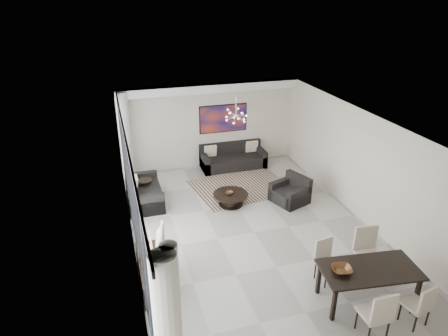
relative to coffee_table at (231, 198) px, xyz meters
name	(u,v)px	position (x,y,z in m)	size (l,w,h in m)	color
room_shell	(274,180)	(0.60, -1.55, 1.25)	(6.00, 9.00, 2.90)	#A8A39B
window_wall	(136,197)	(-2.71, -1.55, 1.27)	(0.37, 8.95, 2.90)	silver
soffit	(210,88)	(0.14, 2.75, 2.57)	(5.98, 0.40, 0.26)	white
painting	(223,119)	(0.64, 2.92, 1.45)	(1.68, 0.04, 0.98)	#B83D19
chandelier	(236,116)	(0.44, 0.95, 2.15)	(0.66, 0.66, 0.71)	silver
rug	(240,187)	(0.63, 0.99, -0.19)	(2.82, 2.17, 0.01)	black
coffee_table	(231,198)	(0.00, 0.00, 0.00)	(1.01, 1.01, 0.35)	black
bowl_coffee	(229,193)	(-0.04, 0.00, 0.19)	(0.23, 0.23, 0.07)	brown
sofa_main	(233,159)	(0.87, 2.52, 0.07)	(2.21, 0.91, 0.80)	black
loveseat	(143,194)	(-2.41, 0.84, 0.09)	(0.96, 1.71, 0.85)	black
armchair	(291,193)	(1.73, -0.31, 0.06)	(1.14, 1.16, 0.77)	black
side_table	(145,186)	(-2.29, 1.12, 0.20)	(0.43, 0.43, 0.59)	black
tv_console	(151,273)	(-2.62, -2.69, 0.05)	(0.46, 1.62, 0.51)	black
television	(156,249)	(-2.46, -2.71, 0.63)	(1.13, 0.15, 0.65)	gray
dining_table	(369,272)	(1.41, -4.46, 0.51)	(2.00, 1.18, 0.79)	black
dining_chair_sw	(379,312)	(1.01, -5.33, 0.41)	(0.49, 0.49, 1.06)	#BCAE9C
dining_chair_se	(421,303)	(1.95, -5.30, 0.34)	(0.51, 0.51, 0.94)	#BCAE9C
dining_chair_nw	(326,257)	(0.97, -3.61, 0.35)	(0.51, 0.51, 0.96)	#BCAE9C
dining_chair_ne	(367,247)	(1.91, -3.67, 0.44)	(0.58, 0.58, 1.11)	#BCAE9C
bowl_dining	(342,270)	(0.84, -4.38, 0.64)	(0.37, 0.37, 0.09)	brown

